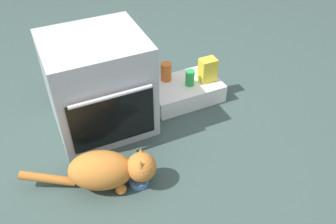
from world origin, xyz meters
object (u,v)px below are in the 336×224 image
oven (99,85)px  cat (108,170)px  snack_bag (208,70)px  soda_can (190,78)px  food_bowl (139,181)px  sauce_jar (166,72)px  pantry_cabinet (184,91)px

oven → cat: (-0.13, -0.54, -0.20)m
cat → snack_bag: size_ratio=4.14×
cat → soda_can: 0.96m
food_bowl → soda_can: (0.64, 0.60, 0.17)m
food_bowl → snack_bag: snack_bag is taller
cat → sauce_jar: size_ratio=5.32×
pantry_cabinet → sauce_jar: 0.20m
oven → pantry_cabinet: oven is taller
sauce_jar → soda_can: bearing=-45.4°
soda_can → pantry_cabinet: bearing=130.4°
pantry_cabinet → cat: (-0.77, -0.56, 0.06)m
snack_bag → cat: bearing=-150.6°
pantry_cabinet → snack_bag: size_ratio=2.97×
oven → snack_bag: bearing=-1.0°
oven → pantry_cabinet: size_ratio=1.24×
soda_can → sauce_jar: bearing=134.6°
oven → soda_can: oven is taller
snack_bag → sauce_jar: size_ratio=1.29×
sauce_jar → food_bowl: bearing=-125.0°
oven → soda_can: 0.68m
oven → pantry_cabinet: bearing=1.4°
oven → food_bowl: bearing=-87.5°
pantry_cabinet → snack_bag: (0.17, -0.03, 0.16)m
oven → food_bowl: (0.03, -0.61, -0.30)m
pantry_cabinet → snack_bag: snack_bag is taller
food_bowl → soda_can: size_ratio=0.96×
cat → snack_bag: (0.94, 0.53, 0.10)m
food_bowl → cat: cat is taller
cat → soda_can: soda_can is taller
soda_can → sauce_jar: size_ratio=0.86×
soda_can → oven: bearing=178.8°
oven → sauce_jar: oven is taller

